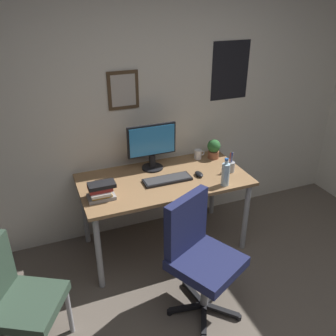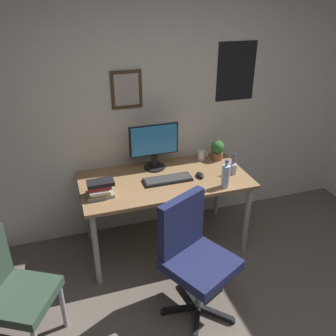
{
  "view_description": "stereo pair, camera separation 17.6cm",
  "coord_description": "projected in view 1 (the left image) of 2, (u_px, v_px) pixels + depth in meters",
  "views": [
    {
      "loc": [
        -1.14,
        -0.95,
        2.27
      ],
      "look_at": [
        -0.14,
        1.59,
        0.89
      ],
      "focal_mm": 38.3,
      "sensor_mm": 36.0,
      "label": 1
    },
    {
      "loc": [
        -0.98,
        -1.01,
        2.27
      ],
      "look_at": [
        -0.14,
        1.59,
        0.89
      ],
      "focal_mm": 38.3,
      "sensor_mm": 36.0,
      "label": 2
    }
  ],
  "objects": [
    {
      "name": "keyboard",
      "position": [
        167.0,
        180.0,
        3.16
      ],
      "size": [
        0.43,
        0.15,
        0.03
      ],
      "color": "black",
      "rests_on": "desk"
    },
    {
      "name": "monitor",
      "position": [
        152.0,
        145.0,
        3.28
      ],
      "size": [
        0.46,
        0.2,
        0.43
      ],
      "color": "black",
      "rests_on": "desk"
    },
    {
      "name": "pen_cup",
      "position": [
        231.0,
        166.0,
        3.3
      ],
      "size": [
        0.07,
        0.07,
        0.2
      ],
      "color": "#9EA0A5",
      "rests_on": "desk"
    },
    {
      "name": "potted_plant",
      "position": [
        214.0,
        148.0,
        3.54
      ],
      "size": [
        0.13,
        0.13,
        0.19
      ],
      "color": "brown",
      "rests_on": "desk"
    },
    {
      "name": "water_bottle",
      "position": [
        225.0,
        174.0,
        3.05
      ],
      "size": [
        0.07,
        0.07,
        0.25
      ],
      "color": "silver",
      "rests_on": "desk"
    },
    {
      "name": "coffee_mug_near",
      "position": [
        198.0,
        154.0,
        3.55
      ],
      "size": [
        0.11,
        0.07,
        0.09
      ],
      "color": "white",
      "rests_on": "desk"
    },
    {
      "name": "computer_mouse",
      "position": [
        199.0,
        174.0,
        3.24
      ],
      "size": [
        0.06,
        0.11,
        0.04
      ],
      "color": "black",
      "rests_on": "desk"
    },
    {
      "name": "office_chair",
      "position": [
        198.0,
        251.0,
        2.65
      ],
      "size": [
        0.62,
        0.62,
        0.95
      ],
      "color": "#1E234C",
      "rests_on": "ground_plane"
    },
    {
      "name": "desk",
      "position": [
        164.0,
        186.0,
        3.24
      ],
      "size": [
        1.5,
        0.77,
        0.74
      ],
      "color": "#936D47",
      "rests_on": "ground_plane"
    },
    {
      "name": "side_chair",
      "position": [
        16.0,
        297.0,
        2.29
      ],
      "size": [
        0.57,
        0.57,
        0.88
      ],
      "color": "#334738",
      "rests_on": "ground_plane"
    },
    {
      "name": "wall_back",
      "position": [
        159.0,
        102.0,
        3.38
      ],
      "size": [
        4.4,
        0.1,
        2.6
      ],
      "color": "silver",
      "rests_on": "ground_plane"
    },
    {
      "name": "book_stack_left",
      "position": [
        101.0,
        191.0,
        2.88
      ],
      "size": [
        0.23,
        0.18,
        0.14
      ],
      "color": "gray",
      "rests_on": "desk"
    }
  ]
}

